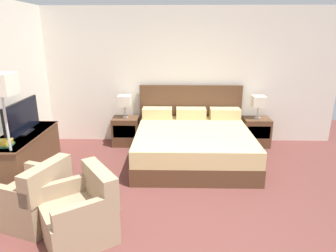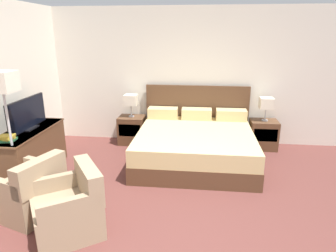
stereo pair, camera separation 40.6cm
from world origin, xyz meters
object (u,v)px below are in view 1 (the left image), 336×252
object	(u,v)px
table_lamp_left	(125,101)
dresser	(25,156)
book_blue_cover	(3,143)
floor_lamp	(2,96)
armchair_by_window	(34,199)
book_red_cover	(4,145)
table_lamp_right	(259,102)
bed	(193,143)
nightstand_right	(256,132)
armchair_companion	(81,214)
nightstand_left	(126,131)
tv	(22,118)
book_small_top	(4,141)

from	to	relation	value
table_lamp_left	dresser	world-z (taller)	table_lamp_left
table_lamp_left	book_blue_cover	bearing A→B (deg)	-122.52
floor_lamp	armchair_by_window	bearing A→B (deg)	-44.65
book_red_cover	floor_lamp	bearing A→B (deg)	-40.60
table_lamp_right	bed	bearing A→B (deg)	-151.08
table_lamp_left	floor_lamp	bearing A→B (deg)	-117.21
bed	nightstand_right	world-z (taller)	bed
book_red_cover	armchair_companion	xyz separation A→B (m)	(1.24, -0.86, -0.45)
table_lamp_right	dresser	bearing A→B (deg)	-158.28
armchair_companion	book_red_cover	bearing A→B (deg)	145.34
dresser	nightstand_right	bearing A→B (deg)	21.70
bed	nightstand_right	bearing A→B (deg)	28.87
nightstand_left	table_lamp_left	world-z (taller)	table_lamp_left
nightstand_right	table_lamp_left	distance (m)	2.64
book_blue_cover	floor_lamp	world-z (taller)	floor_lamp
bed	book_red_cover	xyz separation A→B (m)	(-2.56, -1.30, 0.43)
book_blue_cover	armchair_by_window	size ratio (longest dim) A/B	0.22
bed	nightstand_left	size ratio (longest dim) A/B	3.67
armchair_companion	floor_lamp	distance (m)	1.72
table_lamp_left	book_blue_cover	world-z (taller)	table_lamp_left
table_lamp_right	tv	bearing A→B (deg)	-159.22
nightstand_right	table_lamp_right	xyz separation A→B (m)	(0.00, 0.00, 0.61)
table_lamp_right	book_red_cover	bearing A→B (deg)	-152.44
nightstand_right	armchair_companion	distance (m)	3.87
nightstand_left	dresser	distance (m)	1.99
armchair_by_window	floor_lamp	distance (m)	1.28
table_lamp_right	book_small_top	xyz separation A→B (m)	(-3.83, -2.01, -0.09)
book_red_cover	book_small_top	xyz separation A→B (m)	(0.01, 0.00, 0.06)
table_lamp_right	armchair_companion	bearing A→B (deg)	-132.27
dresser	armchair_companion	bearing A→B (deg)	-47.10
bed	book_red_cover	distance (m)	2.90
nightstand_right	nightstand_left	bearing A→B (deg)	180.00
book_blue_cover	book_small_top	xyz separation A→B (m)	(0.02, 0.00, 0.03)
tv	book_small_top	world-z (taller)	tv
nightstand_right	book_blue_cover	distance (m)	4.37
bed	table_lamp_right	distance (m)	1.58
dresser	tv	distance (m)	0.58
nightstand_right	table_lamp_left	bearing A→B (deg)	179.97
book_small_top	book_blue_cover	bearing A→B (deg)	180.00
tv	armchair_by_window	bearing A→B (deg)	-61.98
nightstand_right	tv	distance (m)	4.17
bed	nightstand_left	distance (m)	1.47
tv	armchair_companion	bearing A→B (deg)	-48.68
dresser	book_small_top	size ratio (longest dim) A/B	7.62
book_small_top	floor_lamp	xyz separation A→B (m)	(0.15, -0.14, 0.63)
nightstand_right	armchair_by_window	bearing A→B (deg)	-141.56
tv	armchair_by_window	world-z (taller)	tv
nightstand_right	armchair_by_window	distance (m)	4.15
nightstand_left	dresser	bearing A→B (deg)	-129.78
tv	dresser	bearing A→B (deg)	-91.97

